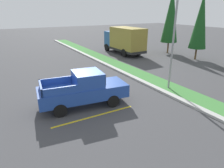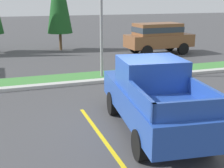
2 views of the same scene
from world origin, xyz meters
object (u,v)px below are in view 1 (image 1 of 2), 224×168
street_light (173,29)px  cypress_tree_left_inner (201,21)px  cypress_tree_leftmost (171,15)px  pickup_truck_main (84,89)px  cargo_truck_distant (125,40)px

street_light → cypress_tree_left_inner: street_light is taller
street_light → cypress_tree_left_inner: 10.93m
street_light → cypress_tree_leftmost: size_ratio=0.91×
pickup_truck_main → cypress_tree_left_inner: (-4.78, 15.91, 3.29)m
street_light → cypress_tree_leftmost: cypress_tree_leftmost is taller
cargo_truck_distant → street_light: street_light is taller
cypress_tree_left_inner → pickup_truck_main: bearing=-73.3°
pickup_truck_main → cypress_tree_leftmost: cypress_tree_leftmost is taller
cypress_tree_left_inner → cypress_tree_leftmost: bearing=-178.5°
pickup_truck_main → cypress_tree_leftmost: 18.65m
street_light → cypress_tree_leftmost: (-9.64, 9.47, 0.53)m
street_light → pickup_truck_main: bearing=-94.3°
cypress_tree_left_inner → cargo_truck_distant: bearing=-141.6°
pickup_truck_main → street_light: street_light is taller
street_light → cypress_tree_leftmost: bearing=135.5°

